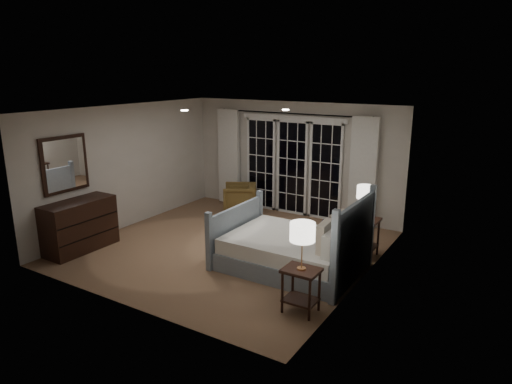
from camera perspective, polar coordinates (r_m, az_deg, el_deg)
The scene contains 20 objects.
floor at distance 8.44m, azimuth -3.34°, elevation -6.93°, with size 5.00×5.00×0.00m, color #8B684A.
ceiling at distance 7.86m, azimuth -3.62°, elevation 10.23°, with size 5.00×5.00×0.00m, color silver.
wall_left at distance 9.69m, azimuth -15.71°, elevation 3.12°, with size 0.02×5.00×2.50m, color beige.
wall_right at distance 6.98m, azimuth 13.60°, elevation -1.23°, with size 0.02×5.00×2.50m, color beige.
wall_back at distance 10.16m, azimuth 4.64°, elevation 4.17°, with size 5.00×0.02×2.50m, color beige.
wall_front at distance 6.26m, azimuth -16.72°, elevation -3.31°, with size 5.00×0.02×2.50m, color beige.
french_doors at distance 10.16m, azimuth 4.52°, elevation 3.25°, with size 2.50×0.04×2.20m.
curtain_rod at distance 9.94m, azimuth 4.50°, elevation 9.76°, with size 0.03×0.03×3.50m, color black.
curtain_left at distance 10.92m, azimuth -3.41°, elevation 4.42°, with size 0.55×0.10×2.25m, color white.
curtain_right at distance 9.45m, azimuth 13.24°, elevation 2.38°, with size 0.55×0.10×2.25m, color white.
downlight_a at distance 7.96m, azimuth 3.71°, elevation 10.21°, with size 0.12×0.12×0.01m, color white.
downlight_b at distance 7.91m, azimuth -8.93°, elevation 10.04°, with size 0.12×0.12×0.01m, color white.
bed at distance 7.50m, azimuth 4.79°, elevation -7.19°, with size 2.19×1.57×1.27m.
nightstand_left at distance 6.20m, azimuth 5.65°, elevation -11.36°, with size 0.47×0.38×0.62m.
nightstand_right at distance 8.15m, azimuth 13.25°, elevation -4.77°, with size 0.52×0.42×0.68m.
lamp_left at distance 5.91m, azimuth 5.83°, elevation -5.04°, with size 0.33×0.33×0.64m.
lamp_right at distance 7.95m, azimuth 13.55°, elevation -0.06°, with size 0.30×0.30×0.58m.
armchair at distance 10.37m, azimuth -2.04°, elevation -0.80°, with size 0.70×0.72×0.66m, color brown.
dresser at distance 8.77m, azimuth -21.17°, elevation -3.92°, with size 0.55×1.29×0.91m.
mirror at distance 8.69m, azimuth -22.80°, elevation 3.22°, with size 0.05×0.85×1.00m.
Camera 1 is at (4.51, -6.41, 3.15)m, focal length 32.00 mm.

